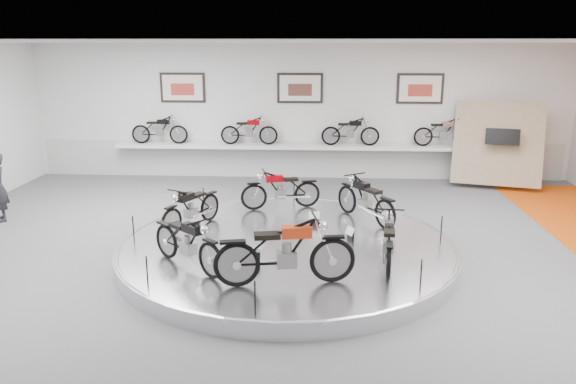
# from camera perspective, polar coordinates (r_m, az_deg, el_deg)

# --- Properties ---
(floor) EXTENTS (16.00, 16.00, 0.00)m
(floor) POSITION_cam_1_polar(r_m,az_deg,el_deg) (10.57, -0.15, -7.24)
(floor) COLOR #545457
(floor) RESTS_ON ground
(ceiling) EXTENTS (16.00, 16.00, 0.00)m
(ceiling) POSITION_cam_1_polar(r_m,az_deg,el_deg) (9.79, -0.16, 15.00)
(ceiling) COLOR white
(ceiling) RESTS_ON wall_back
(wall_back) EXTENTS (16.00, 0.00, 16.00)m
(wall_back) POSITION_cam_1_polar(r_m,az_deg,el_deg) (16.90, 1.22, 8.15)
(wall_back) COLOR silver
(wall_back) RESTS_ON floor
(dado_band) EXTENTS (15.68, 0.04, 1.10)m
(dado_band) POSITION_cam_1_polar(r_m,az_deg,el_deg) (17.11, 1.19, 3.32)
(dado_band) COLOR #BCBCBA
(dado_band) RESTS_ON floor
(display_platform) EXTENTS (6.40, 6.40, 0.30)m
(display_platform) POSITION_cam_1_polar(r_m,az_deg,el_deg) (10.79, -0.06, -5.91)
(display_platform) COLOR silver
(display_platform) RESTS_ON floor
(platform_rim) EXTENTS (6.40, 6.40, 0.10)m
(platform_rim) POSITION_cam_1_polar(r_m,az_deg,el_deg) (10.75, -0.06, -5.31)
(platform_rim) COLOR #B2B2BA
(platform_rim) RESTS_ON display_platform
(shelf) EXTENTS (11.00, 0.55, 0.10)m
(shelf) POSITION_cam_1_polar(r_m,az_deg,el_deg) (16.75, 1.17, 4.63)
(shelf) COLOR silver
(shelf) RESTS_ON wall_back
(poster_left) EXTENTS (1.35, 0.06, 0.88)m
(poster_left) POSITION_cam_1_polar(r_m,az_deg,el_deg) (17.27, -10.65, 10.38)
(poster_left) COLOR #EEE4D0
(poster_left) RESTS_ON wall_back
(poster_center) EXTENTS (1.35, 0.06, 0.88)m
(poster_center) POSITION_cam_1_polar(r_m,az_deg,el_deg) (16.79, 1.23, 10.51)
(poster_center) COLOR #EEE4D0
(poster_center) RESTS_ON wall_back
(poster_right) EXTENTS (1.35, 0.06, 0.88)m
(poster_right) POSITION_cam_1_polar(r_m,az_deg,el_deg) (17.04, 13.27, 10.19)
(poster_right) COLOR #EEE4D0
(poster_right) RESTS_ON wall_back
(display_panel) EXTENTS (2.56, 1.52, 2.30)m
(display_panel) POSITION_cam_1_polar(r_m,az_deg,el_deg) (16.87, 20.53, 4.63)
(display_panel) COLOR tan
(display_panel) RESTS_ON floor
(shelf_bike_a) EXTENTS (1.22, 0.43, 0.73)m
(shelf_bike_a) POSITION_cam_1_polar(r_m,az_deg,el_deg) (17.34, -12.91, 6.00)
(shelf_bike_a) COLOR black
(shelf_bike_a) RESTS_ON shelf
(shelf_bike_b) EXTENTS (1.22, 0.43, 0.73)m
(shelf_bike_b) POSITION_cam_1_polar(r_m,az_deg,el_deg) (16.80, -3.97, 6.07)
(shelf_bike_b) COLOR #8A020A
(shelf_bike_b) RESTS_ON shelf
(shelf_bike_c) EXTENTS (1.22, 0.43, 0.73)m
(shelf_bike_c) POSITION_cam_1_polar(r_m,az_deg,el_deg) (16.70, 6.36, 5.96)
(shelf_bike_c) COLOR black
(shelf_bike_c) RESTS_ON shelf
(shelf_bike_d) EXTENTS (1.22, 0.43, 0.73)m
(shelf_bike_d) POSITION_cam_1_polar(r_m,az_deg,el_deg) (17.06, 15.49, 5.70)
(shelf_bike_d) COLOR #9F9EA3
(shelf_bike_d) RESTS_ON shelf
(bike_a) EXTENTS (1.39, 1.68, 0.96)m
(bike_a) POSITION_cam_1_polar(r_m,az_deg,el_deg) (12.00, 7.89, -0.72)
(bike_a) COLOR black
(bike_a) RESTS_ON display_platform
(bike_b) EXTENTS (1.65, 0.92, 0.92)m
(bike_b) POSITION_cam_1_polar(r_m,az_deg,el_deg) (12.79, -0.74, 0.29)
(bike_b) COLOR #8A020A
(bike_b) RESTS_ON display_platform
(bike_c) EXTENTS (1.17, 1.60, 0.90)m
(bike_c) POSITION_cam_1_polar(r_m,az_deg,el_deg) (11.57, -9.82, -1.56)
(bike_c) COLOR black
(bike_c) RESTS_ON display_platform
(bike_d) EXTENTS (1.56, 1.47, 0.93)m
(bike_d) POSITION_cam_1_polar(r_m,az_deg,el_deg) (9.57, -10.19, -4.98)
(bike_d) COLOR black
(bike_d) RESTS_ON display_platform
(bike_e) EXTENTS (1.98, 0.99, 1.11)m
(bike_e) POSITION_cam_1_polar(r_m,az_deg,el_deg) (8.75, -0.30, -6.04)
(bike_e) COLOR #B63112
(bike_e) RESTS_ON display_platform
(bike_f) EXTENTS (0.69, 1.57, 0.90)m
(bike_f) POSITION_cam_1_polar(r_m,az_deg,el_deg) (9.69, 10.19, -4.83)
(bike_f) COLOR #9F9EA3
(bike_f) RESTS_ON display_platform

